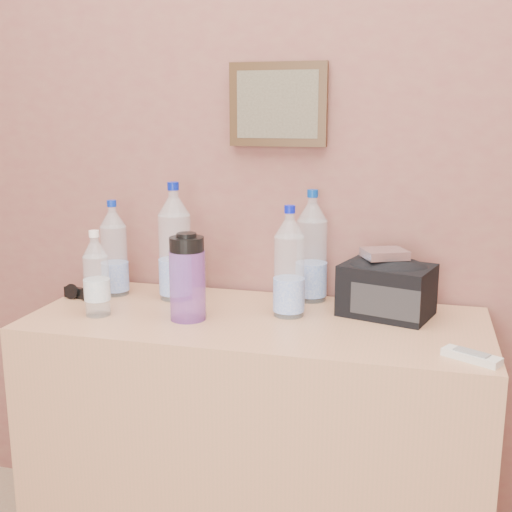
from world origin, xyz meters
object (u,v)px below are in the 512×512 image
Objects in this scene: dresser at (256,447)px; sunglasses at (82,294)px; pet_large_a at (114,253)px; foil_packet at (385,254)px; ac_remote at (471,357)px; pet_large_c at (312,252)px; nalgene_bottle at (187,277)px; pet_large_d at (289,268)px; toiletry_bag at (387,287)px; pet_large_b at (175,248)px; pet_small at (96,278)px.

dresser is 9.81× the size of sunglasses.
pet_large_a is 0.84m from foil_packet.
sunglasses is at bearing 175.49° from dresser.
foil_packet is at bearing 0.05° from pet_large_a.
foil_packet reaches higher than sunglasses.
pet_large_c is at bearing 168.17° from ac_remote.
pet_large_c is (0.62, 0.09, 0.02)m from pet_large_a.
pet_large_d is at bearing 21.61° from nalgene_bottle.
pet_large_a is at bearing 55.28° from sunglasses.
toiletry_bag is at bearing -6.39° from foil_packet.
pet_large_b reaches higher than nalgene_bottle.
nalgene_bottle reaches higher than foil_packet.
foil_packet is at bearing 16.59° from pet_large_d.
dresser is 11.07× the size of foil_packet.
nalgene_bottle is at bearing -5.13° from sunglasses.
sunglasses is 0.96× the size of ac_remote.
nalgene_bottle is at bearing -137.42° from pet_large_c.
nalgene_bottle is (0.11, -0.19, -0.04)m from pet_large_b.
toiletry_bag is at bearing -0.03° from pet_large_a.
pet_large_a reaches higher than foil_packet.
pet_large_a is at bearing -166.29° from ac_remote.
pet_small reaches higher than ac_remote.
sunglasses is at bearing -134.61° from pet_large_a.
pet_large_b is 0.42m from pet_large_c.
pet_large_d is 0.27m from foil_packet.
foil_packet is at bearing 15.13° from pet_small.
pet_large_c is at bearing 61.26° from dresser.
pet_large_c is 1.40× the size of toiletry_bag.
pet_large_c is 1.08× the size of pet_large_d.
dresser is 0.56m from nalgene_bottle.
ac_remote is 0.55× the size of toiletry_bag.
pet_large_b reaches higher than pet_small.
dresser is 9.45× the size of ac_remote.
nalgene_bottle is 1.88× the size of sunglasses.
pet_large_a is at bearing 172.52° from pet_large_d.
pet_large_b is (0.20, 0.00, 0.03)m from pet_large_a.
pet_small reaches higher than sunglasses.
dresser is 0.69m from foil_packet.
pet_large_a is 0.85m from toiletry_bag.
pet_large_a is 1.23× the size of pet_small.
pet_large_c is 1.39× the size of pet_small.
pet_large_a is 0.36m from nalgene_bottle.
pet_large_d is 0.29m from toiletry_bag.
pet_large_c is 0.25m from foil_packet.
ac_remote reaches higher than dresser.
nalgene_bottle is (0.32, -0.18, -0.01)m from pet_large_a.
pet_large_a reaches higher than nalgene_bottle.
toiletry_bag is 2.11× the size of foil_packet.
sunglasses is 1.13× the size of foil_packet.
toiletry_bag is (0.24, -0.10, -0.07)m from pet_large_c.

